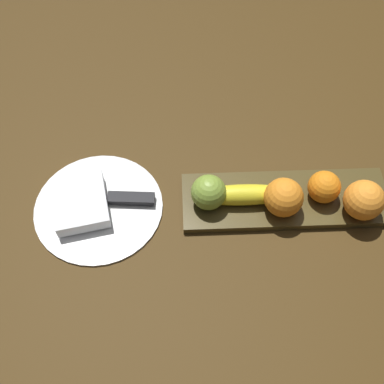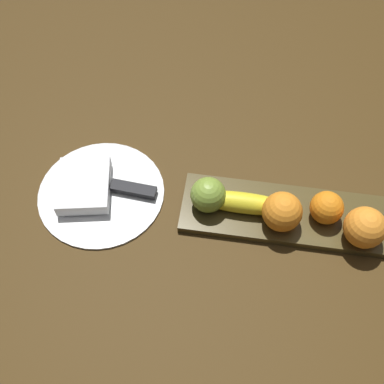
% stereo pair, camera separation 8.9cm
% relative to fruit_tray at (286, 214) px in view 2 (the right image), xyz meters
% --- Properties ---
extents(ground_plane, '(2.40, 2.40, 0.00)m').
position_rel_fruit_tray_xyz_m(ground_plane, '(-0.05, -0.02, -0.01)').
color(ground_plane, '#432D10').
extents(fruit_tray, '(0.40, 0.13, 0.02)m').
position_rel_fruit_tray_xyz_m(fruit_tray, '(0.00, 0.00, 0.00)').
color(fruit_tray, '#493D1C').
rests_on(fruit_tray, ground_plane).
extents(apple, '(0.07, 0.07, 0.07)m').
position_rel_fruit_tray_xyz_m(apple, '(0.15, 0.00, 0.04)').
color(apple, '#81A338').
rests_on(apple, fruit_tray).
extents(banana, '(0.19, 0.04, 0.04)m').
position_rel_fruit_tray_xyz_m(banana, '(0.08, 0.00, 0.03)').
color(banana, yellow).
rests_on(banana, fruit_tray).
extents(orange_near_apple, '(0.06, 0.06, 0.06)m').
position_rel_fruit_tray_xyz_m(orange_near_apple, '(-0.07, -0.00, 0.04)').
color(orange_near_apple, orange).
rests_on(orange_near_apple, fruit_tray).
extents(orange_near_banana, '(0.07, 0.07, 0.07)m').
position_rel_fruit_tray_xyz_m(orange_near_banana, '(0.01, 0.02, 0.04)').
color(orange_near_banana, orange).
rests_on(orange_near_banana, fruit_tray).
extents(orange_center, '(0.07, 0.07, 0.07)m').
position_rel_fruit_tray_xyz_m(orange_center, '(-0.13, 0.03, 0.05)').
color(orange_center, orange).
rests_on(orange_center, fruit_tray).
extents(dinner_plate, '(0.25, 0.25, 0.01)m').
position_rel_fruit_tray_xyz_m(dinner_plate, '(0.36, 0.00, -0.00)').
color(dinner_plate, white).
rests_on(dinner_plate, ground_plane).
extents(folded_napkin, '(0.12, 0.14, 0.03)m').
position_rel_fruit_tray_xyz_m(folded_napkin, '(0.39, 0.00, 0.01)').
color(folded_napkin, white).
rests_on(folded_napkin, dinner_plate).
extents(knife, '(0.18, 0.04, 0.01)m').
position_rel_fruit_tray_xyz_m(knife, '(0.31, -0.01, 0.01)').
color(knife, silver).
rests_on(knife, dinner_plate).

